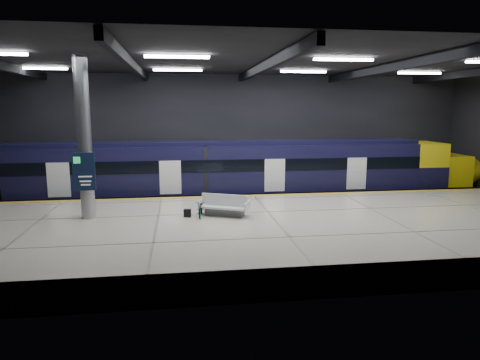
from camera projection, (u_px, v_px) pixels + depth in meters
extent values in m
plane|color=black|center=(263.00, 229.00, 20.98)|extent=(30.00, 30.00, 0.00)
cube|color=black|center=(241.00, 137.00, 28.14)|extent=(30.00, 0.10, 8.00)
cube|color=black|center=(317.00, 171.00, 12.51)|extent=(30.00, 0.10, 8.00)
cube|color=black|center=(265.00, 61.00, 19.67)|extent=(30.00, 16.00, 0.10)
cube|color=black|center=(132.00, 64.00, 18.89)|extent=(0.25, 16.00, 0.40)
cube|color=black|center=(265.00, 66.00, 19.71)|extent=(0.25, 16.00, 0.40)
cube|color=black|center=(387.00, 68.00, 20.53)|extent=(0.25, 16.00, 0.40)
cube|color=white|center=(177.00, 57.00, 17.18)|extent=(2.60, 0.18, 0.10)
cube|color=white|center=(344.00, 59.00, 18.14)|extent=(2.60, 0.18, 0.10)
cube|color=white|center=(41.00, 68.00, 22.09)|extent=(2.60, 0.18, 0.10)
cube|color=white|center=(178.00, 70.00, 23.05)|extent=(2.60, 0.18, 0.10)
cube|color=white|center=(303.00, 72.00, 24.01)|extent=(2.60, 0.18, 0.10)
cube|color=white|center=(419.00, 73.00, 24.97)|extent=(2.60, 0.18, 0.10)
cube|color=beige|center=(275.00, 232.00, 18.45)|extent=(30.00, 11.00, 1.10)
cube|color=gold|center=(254.00, 196.00, 23.48)|extent=(30.00, 0.40, 0.01)
cube|color=gray|center=(248.00, 206.00, 25.64)|extent=(30.00, 0.08, 0.16)
cube|color=gray|center=(245.00, 201.00, 27.04)|extent=(30.00, 0.08, 0.16)
cube|color=black|center=(221.00, 196.00, 26.05)|extent=(24.00, 2.58, 0.80)
cube|color=black|center=(221.00, 167.00, 25.76)|extent=(24.00, 2.80, 2.75)
cube|color=black|center=(221.00, 143.00, 25.51)|extent=(24.00, 2.30, 0.24)
cube|color=black|center=(223.00, 166.00, 24.34)|extent=(24.00, 0.04, 0.70)
cube|color=white|center=(275.00, 175.00, 24.84)|extent=(1.20, 0.05, 1.90)
cube|color=yellow|center=(422.00, 164.00, 27.54)|extent=(2.00, 2.80, 2.75)
ellipsoid|color=yellow|center=(458.00, 170.00, 27.98)|extent=(3.60, 2.52, 1.90)
cube|color=black|center=(426.00, 161.00, 27.55)|extent=(1.60, 2.38, 0.80)
cube|color=#595B60|center=(225.00, 212.00, 19.08)|extent=(1.77, 1.20, 0.32)
cube|color=silver|center=(225.00, 207.00, 19.04)|extent=(2.32, 1.72, 0.09)
cube|color=silver|center=(225.00, 200.00, 18.99)|extent=(1.97, 0.98, 0.53)
cube|color=silver|center=(202.00, 202.00, 19.32)|extent=(0.44, 0.85, 0.32)
cube|color=silver|center=(248.00, 205.00, 18.71)|extent=(0.44, 0.85, 0.32)
imported|color=#99999E|center=(201.00, 208.00, 18.87)|extent=(0.66, 1.45, 0.73)
cube|color=black|center=(187.00, 213.00, 18.82)|extent=(0.34, 0.26, 0.35)
cylinder|color=#9EA0A5|center=(84.00, 139.00, 18.16)|extent=(0.60, 0.60, 6.90)
cube|color=#0E1A34|center=(84.00, 172.00, 17.97)|extent=(0.90, 0.12, 1.60)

